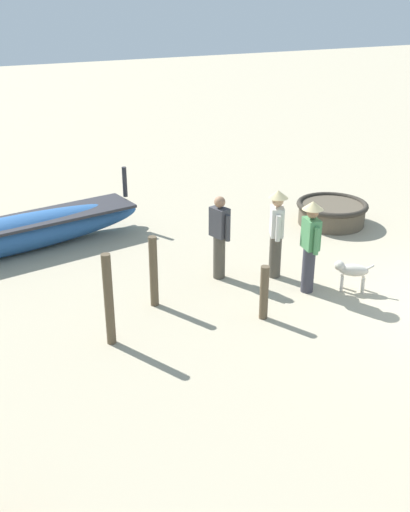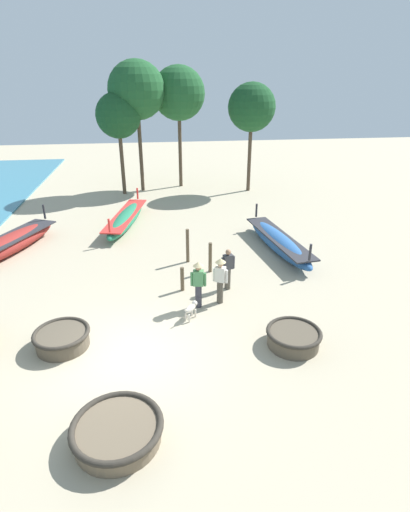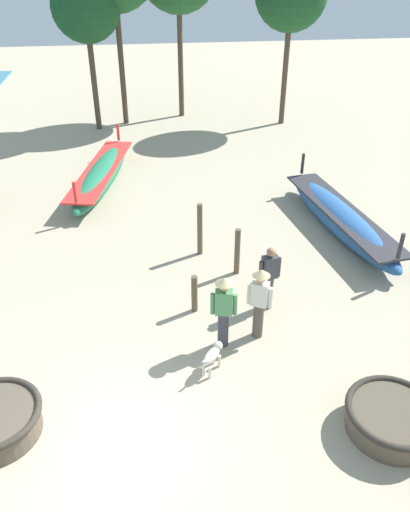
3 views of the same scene
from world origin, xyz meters
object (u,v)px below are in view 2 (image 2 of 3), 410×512
(long_boat_green_hull, at_px, (279,242))
(coracle_front_right, at_px, (62,338))
(fisherman_standing_left, at_px, (198,282))
(coracle_weathered, at_px, (294,337))
(tree_leftmost, at_px, (118,116))
(dog, at_px, (191,308))
(fisherman_hauling, at_px, (220,278))
(tree_right_mid, at_px, (179,94))
(tree_center, at_px, (252,108))
(mooring_post_inland, at_px, (188,246))
(mooring_post_mid_beach, at_px, (210,257))
(mooring_post_shoreline, at_px, (182,279))
(fisherman_by_coracle, at_px, (228,268))
(tree_rightmost, at_px, (137,90))
(long_boat_ochre_hull, at_px, (126,219))
(long_boat_red_hull, at_px, (9,244))
(coracle_far_right, at_px, (117,431))

(long_boat_green_hull, bearing_deg, coracle_front_right, -144.10)
(fisherman_standing_left, bearing_deg, coracle_weathered, -45.52)
(fisherman_standing_left, height_order, tree_leftmost, tree_leftmost)
(fisherman_standing_left, distance_m, dog, 0.96)
(fisherman_hauling, xyz_separation_m, tree_right_mid, (-0.03, 16.31, 5.18))
(fisherman_hauling, xyz_separation_m, tree_center, (4.44, 14.46, 4.39))
(coracle_front_right, bearing_deg, tree_right_mid, 74.91)
(fisherman_standing_left, distance_m, mooring_post_inland, 3.64)
(mooring_post_inland, height_order, tree_leftmost, tree_leftmost)
(fisherman_hauling, xyz_separation_m, mooring_post_mid_beach, (0.02, 2.41, -0.34))
(fisherman_standing_left, xyz_separation_m, mooring_post_shoreline, (-0.45, 1.20, -0.50))
(dog, bearing_deg, mooring_post_shoreline, 93.81)
(fisherman_by_coracle, height_order, mooring_post_mid_beach, fisherman_by_coracle)
(coracle_front_right, height_order, tree_leftmost, tree_leftmost)
(fisherman_hauling, bearing_deg, tree_center, 72.93)
(fisherman_standing_left, bearing_deg, coracle_front_right, -158.17)
(coracle_weathered, relative_size, coracle_front_right, 1.00)
(tree_right_mid, bearing_deg, long_boat_green_hull, -74.32)
(dog, relative_size, mooring_post_inland, 0.39)
(tree_rightmost, distance_m, tree_right_mid, 2.84)
(long_boat_ochre_hull, xyz_separation_m, mooring_post_shoreline, (2.34, -7.37, 0.09))
(fisherman_hauling, xyz_separation_m, tree_leftmost, (-3.93, 14.78, 3.98))
(fisherman_standing_left, height_order, mooring_post_shoreline, fisherman_standing_left)
(long_boat_red_hull, bearing_deg, tree_center, 34.82)
(coracle_weathered, xyz_separation_m, mooring_post_mid_beach, (-1.68, 5.09, 0.34))
(mooring_post_mid_beach, distance_m, tree_center, 13.68)
(fisherman_hauling, height_order, tree_right_mid, tree_right_mid)
(long_boat_red_hull, distance_m, tree_right_mid, 14.90)
(dog, bearing_deg, long_boat_ochre_hull, 104.88)
(fisherman_standing_left, relative_size, tree_right_mid, 0.21)
(coracle_far_right, relative_size, mooring_post_shoreline, 2.17)
(long_boat_green_hull, distance_m, tree_rightmost, 14.13)
(coracle_far_right, xyz_separation_m, tree_center, (7.58, 19.84, 5.09))
(long_boat_red_hull, xyz_separation_m, mooring_post_inland, (7.72, -2.01, 0.31))
(coracle_weathered, bearing_deg, mooring_post_shoreline, 128.08)
(tree_leftmost, relative_size, tree_center, 0.92)
(long_boat_red_hull, relative_size, long_boat_ochre_hull, 0.93)
(coracle_weathered, distance_m, dog, 3.32)
(long_boat_ochre_hull, distance_m, fisherman_standing_left, 9.03)
(coracle_far_right, bearing_deg, fisherman_by_coracle, 60.41)
(long_boat_green_hull, relative_size, long_boat_red_hull, 1.07)
(mooring_post_mid_beach, bearing_deg, fisherman_standing_left, -106.87)
(dog, bearing_deg, fisherman_standing_left, 65.26)
(tree_right_mid, bearing_deg, tree_center, -22.48)
(long_boat_green_hull, height_order, fisherman_hauling, fisherman_hauling)
(tree_leftmost, relative_size, tree_right_mid, 0.81)
(tree_rightmost, height_order, tree_center, tree_rightmost)
(coracle_far_right, xyz_separation_m, mooring_post_mid_beach, (3.16, 7.79, 0.36))
(fisherman_by_coracle, relative_size, mooring_post_inland, 1.07)
(long_boat_green_hull, relative_size, tree_leftmost, 0.94)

